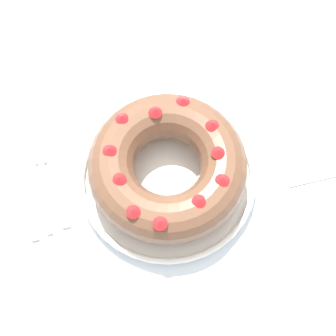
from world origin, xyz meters
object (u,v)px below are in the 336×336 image
Objects in this scene: serving_dish at (168,179)px; serving_knife at (30,194)px; bundt_cake at (168,168)px; napkin at (314,157)px; fork at (43,177)px; cake_knife at (61,190)px.

serving_knife is at bearing 173.38° from serving_dish.
bundt_cake is at bearing -11.02° from serving_knife.
napkin is at bearing -2.22° from serving_dish.
fork is 0.56m from napkin.
bundt_cake is 0.31m from napkin.
cake_knife is (0.03, -0.04, 0.00)m from fork.
serving_dish reaches higher than cake_knife.
napkin is at bearing -4.73° from cake_knife.
serving_knife is at bearing 173.39° from bundt_cake.
serving_knife is (-0.03, -0.03, 0.00)m from fork.
fork is 0.04m from serving_knife.
serving_dish is 0.31m from napkin.
bundt_cake is 2.07× the size of napkin.
serving_dish is 1.17× the size of bundt_cake.
serving_knife is (-0.27, 0.03, -0.01)m from serving_dish.
fork is at bearing 132.00° from cake_knife.
bundt_cake is 1.35× the size of serving_knife.
serving_dish is 1.67× the size of fork.
bundt_cake reaches higher than serving_knife.
bundt_cake is at bearing -16.01° from fork.
fork is at bearing 172.21° from napkin.
bundt_cake is 1.65× the size of cake_knife.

